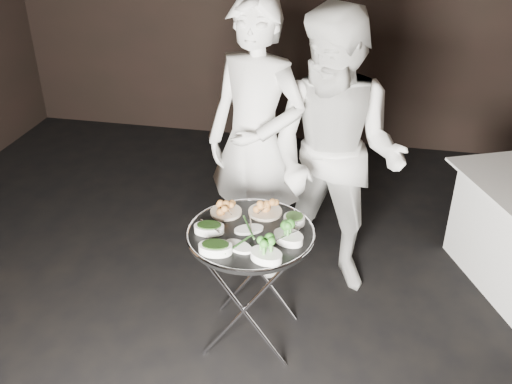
% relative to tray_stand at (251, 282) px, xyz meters
% --- Properties ---
extents(tray_stand, '(0.52, 0.44, 0.76)m').
position_rel_tray_stand_xyz_m(tray_stand, '(0.00, 0.00, 0.00)').
color(tray_stand, silver).
rests_on(tray_stand, floor).
extents(serving_tray, '(0.72, 0.72, 0.04)m').
position_rel_tray_stand_xyz_m(serving_tray, '(0.00, -0.00, 0.34)').
color(serving_tray, black).
rests_on(serving_tray, tray_stand).
extents(potato_plate_a, '(0.19, 0.19, 0.07)m').
position_rel_tray_stand_xyz_m(potato_plate_a, '(-0.18, 0.17, 0.38)').
color(potato_plate_a, beige).
rests_on(potato_plate_a, serving_tray).
extents(potato_plate_b, '(0.20, 0.20, 0.07)m').
position_rel_tray_stand_xyz_m(potato_plate_b, '(0.04, 0.21, 0.38)').
color(potato_plate_b, beige).
rests_on(potato_plate_b, serving_tray).
extents(greens_bowl, '(0.13, 0.13, 0.07)m').
position_rel_tray_stand_xyz_m(greens_bowl, '(0.23, 0.14, 0.38)').
color(greens_bowl, white).
rests_on(greens_bowl, serving_tray).
extents(asparagus_plate_a, '(0.19, 0.16, 0.03)m').
position_rel_tray_stand_xyz_m(asparagus_plate_a, '(-0.01, 0.01, 0.36)').
color(asparagus_plate_a, white).
rests_on(asparagus_plate_a, serving_tray).
extents(asparagus_plate_b, '(0.19, 0.16, 0.03)m').
position_rel_tray_stand_xyz_m(asparagus_plate_b, '(-0.03, -0.16, 0.36)').
color(asparagus_plate_b, white).
rests_on(asparagus_plate_b, serving_tray).
extents(spinach_bowl_a, '(0.18, 0.13, 0.07)m').
position_rel_tray_stand_xyz_m(spinach_bowl_a, '(-0.23, -0.05, 0.38)').
color(spinach_bowl_a, white).
rests_on(spinach_bowl_a, serving_tray).
extents(spinach_bowl_b, '(0.19, 0.13, 0.07)m').
position_rel_tray_stand_xyz_m(spinach_bowl_b, '(-0.14, -0.22, 0.38)').
color(spinach_bowl_b, white).
rests_on(spinach_bowl_b, serving_tray).
extents(broccoli_bowl_a, '(0.21, 0.19, 0.07)m').
position_rel_tray_stand_xyz_m(broccoli_bowl_a, '(0.22, -0.05, 0.38)').
color(broccoli_bowl_a, white).
rests_on(broccoli_bowl_a, serving_tray).
extents(broccoli_bowl_b, '(0.21, 0.17, 0.07)m').
position_rel_tray_stand_xyz_m(broccoli_bowl_b, '(0.13, -0.23, 0.38)').
color(broccoli_bowl_b, white).
rests_on(broccoli_bowl_b, serving_tray).
extents(serving_utensils, '(0.57, 0.41, 0.01)m').
position_rel_tray_stand_xyz_m(serving_utensils, '(0.02, 0.07, 0.40)').
color(serving_utensils, silver).
rests_on(serving_utensils, serving_tray).
extents(waiter_left, '(0.81, 0.65, 1.93)m').
position_rel_tray_stand_xyz_m(waiter_left, '(-0.13, 0.76, 0.54)').
color(waiter_left, silver).
rests_on(waiter_left, floor).
extents(waiter_right, '(1.09, 0.96, 1.90)m').
position_rel_tray_stand_xyz_m(waiter_right, '(0.40, 0.69, 0.52)').
color(waiter_right, silver).
rests_on(waiter_right, floor).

